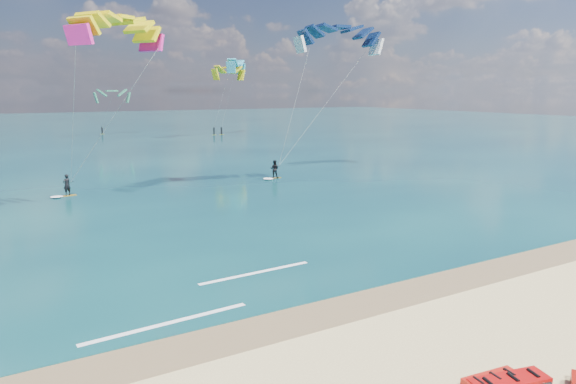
% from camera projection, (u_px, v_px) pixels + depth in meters
% --- Properties ---
extents(ground, '(320.00, 320.00, 0.00)m').
position_uv_depth(ground, '(91.00, 178.00, 49.77)').
color(ground, tan).
rests_on(ground, ground).
extents(wet_sand_strip, '(320.00, 2.40, 0.01)m').
position_uv_depth(wet_sand_strip, '(269.00, 327.00, 18.31)').
color(wet_sand_strip, brown).
rests_on(wet_sand_strip, ground).
extents(sea, '(320.00, 200.00, 0.04)m').
position_uv_depth(sea, '(37.00, 132.00, 104.16)').
color(sea, '#0A303A').
rests_on(sea, ground).
extents(kitesurfer_main, '(9.45, 9.41, 14.57)m').
position_uv_depth(kitesurfer_main, '(91.00, 102.00, 37.47)').
color(kitesurfer_main, yellow).
rests_on(kitesurfer_main, sea).
extents(kitesurfer_far, '(13.16, 4.31, 15.79)m').
position_uv_depth(kitesurfer_far, '(311.00, 89.00, 48.10)').
color(kitesurfer_far, '#B8911B').
rests_on(kitesurfer_far, sea).
extents(shoreline_foam, '(11.00, 3.61, 0.01)m').
position_uv_depth(shoreline_foam, '(215.00, 296.00, 20.93)').
color(shoreline_foam, white).
rests_on(shoreline_foam, ground).
extents(distant_kites, '(73.08, 28.77, 13.56)m').
position_uv_depth(distant_kites, '(42.00, 106.00, 80.95)').
color(distant_kites, yellow).
rests_on(distant_kites, ground).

